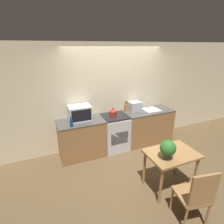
{
  "coord_description": "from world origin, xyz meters",
  "views": [
    {
      "loc": [
        -1.72,
        -3.0,
        2.51
      ],
      "look_at": [
        -0.24,
        0.54,
        1.05
      ],
      "focal_mm": 28.0,
      "sensor_mm": 36.0,
      "label": 1
    }
  ],
  "objects_px": {
    "stove_range": "(115,132)",
    "bottle": "(71,123)",
    "microwave": "(80,113)",
    "dining_table": "(171,158)",
    "toaster_oven": "(135,106)",
    "dining_chair": "(196,195)",
    "kettle": "(113,112)"
  },
  "relations": [
    {
      "from": "stove_range",
      "to": "dining_chair",
      "type": "bearing_deg",
      "value": -84.23
    },
    {
      "from": "stove_range",
      "to": "bottle",
      "type": "distance_m",
      "value": 1.24
    },
    {
      "from": "stove_range",
      "to": "kettle",
      "type": "xyz_separation_m",
      "value": [
        -0.05,
        0.0,
        0.54
      ]
    },
    {
      "from": "kettle",
      "to": "microwave",
      "type": "relative_size",
      "value": 0.42
    },
    {
      "from": "toaster_oven",
      "to": "stove_range",
      "type": "bearing_deg",
      "value": -166.71
    },
    {
      "from": "microwave",
      "to": "dining_table",
      "type": "relative_size",
      "value": 0.57
    },
    {
      "from": "microwave",
      "to": "dining_table",
      "type": "distance_m",
      "value": 2.16
    },
    {
      "from": "microwave",
      "to": "bottle",
      "type": "xyz_separation_m",
      "value": [
        -0.26,
        -0.3,
        -0.08
      ]
    },
    {
      "from": "kettle",
      "to": "dining_chair",
      "type": "bearing_deg",
      "value": -83.08
    },
    {
      "from": "microwave",
      "to": "dining_table",
      "type": "xyz_separation_m",
      "value": [
        1.22,
        -1.73,
        -0.43
      ]
    },
    {
      "from": "bottle",
      "to": "toaster_oven",
      "type": "relative_size",
      "value": 0.78
    },
    {
      "from": "kettle",
      "to": "toaster_oven",
      "type": "relative_size",
      "value": 0.71
    },
    {
      "from": "toaster_oven",
      "to": "dining_table",
      "type": "xyz_separation_m",
      "value": [
        -0.25,
        -1.78,
        -0.38
      ]
    },
    {
      "from": "microwave",
      "to": "toaster_oven",
      "type": "xyz_separation_m",
      "value": [
        1.47,
        0.06,
        -0.05
      ]
    },
    {
      "from": "stove_range",
      "to": "dining_table",
      "type": "bearing_deg",
      "value": -76.68
    },
    {
      "from": "toaster_oven",
      "to": "dining_table",
      "type": "height_order",
      "value": "toaster_oven"
    },
    {
      "from": "stove_range",
      "to": "toaster_oven",
      "type": "bearing_deg",
      "value": 13.29
    },
    {
      "from": "kettle",
      "to": "dining_table",
      "type": "bearing_deg",
      "value": -75.12
    },
    {
      "from": "bottle",
      "to": "dining_table",
      "type": "xyz_separation_m",
      "value": [
        1.48,
        -1.42,
        -0.35
      ]
    },
    {
      "from": "bottle",
      "to": "kettle",
      "type": "bearing_deg",
      "value": 11.58
    },
    {
      "from": "microwave",
      "to": "toaster_oven",
      "type": "distance_m",
      "value": 1.48
    },
    {
      "from": "kettle",
      "to": "dining_chair",
      "type": "xyz_separation_m",
      "value": [
        0.29,
        -2.35,
        -0.46
      ]
    },
    {
      "from": "dining_table",
      "to": "dining_chair",
      "type": "distance_m",
      "value": 0.74
    },
    {
      "from": "toaster_oven",
      "to": "dining_chair",
      "type": "bearing_deg",
      "value": -99.13
    },
    {
      "from": "microwave",
      "to": "dining_chair",
      "type": "bearing_deg",
      "value": -66.31
    },
    {
      "from": "dining_table",
      "to": "toaster_oven",
      "type": "bearing_deg",
      "value": 81.93
    },
    {
      "from": "bottle",
      "to": "dining_chair",
      "type": "xyz_separation_m",
      "value": [
        1.33,
        -2.14,
        -0.46
      ]
    },
    {
      "from": "stove_range",
      "to": "toaster_oven",
      "type": "relative_size",
      "value": 3.0
    },
    {
      "from": "dining_table",
      "to": "microwave",
      "type": "bearing_deg",
      "value": 125.26
    },
    {
      "from": "stove_range",
      "to": "dining_chair",
      "type": "relative_size",
      "value": 0.93
    },
    {
      "from": "stove_range",
      "to": "bottle",
      "type": "xyz_separation_m",
      "value": [
        -1.09,
        -0.21,
        0.54
      ]
    },
    {
      "from": "dining_table",
      "to": "dining_chair",
      "type": "xyz_separation_m",
      "value": [
        -0.15,
        -0.72,
        -0.1
      ]
    }
  ]
}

